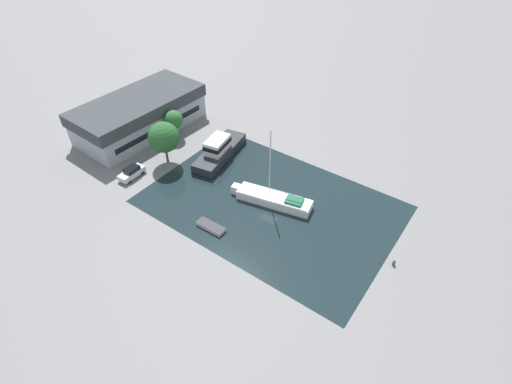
% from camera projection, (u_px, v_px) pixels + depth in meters
% --- Properties ---
extents(ground_plane, '(440.00, 440.00, 0.00)m').
position_uv_depth(ground_plane, '(271.00, 204.00, 57.04)').
color(ground_plane, slate).
extents(water_canal, '(23.48, 34.64, 0.01)m').
position_uv_depth(water_canal, '(271.00, 204.00, 57.04)').
color(water_canal, '#19282D').
rests_on(water_canal, ground).
extents(warehouse_building, '(23.26, 11.79, 6.14)m').
position_uv_depth(warehouse_building, '(140.00, 114.00, 70.50)').
color(warehouse_building, '#99A8B2').
rests_on(warehouse_building, ground).
extents(quay_tree_near_building, '(3.27, 3.27, 5.09)m').
position_uv_depth(quay_tree_near_building, '(173.00, 120.00, 68.36)').
color(quay_tree_near_building, brown).
rests_on(quay_tree_near_building, ground).
extents(quay_tree_by_water, '(4.84, 4.84, 7.16)m').
position_uv_depth(quay_tree_by_water, '(164.00, 137.00, 61.77)').
color(quay_tree_by_water, brown).
rests_on(quay_tree_by_water, ground).
extents(parked_car, '(4.31, 1.91, 1.71)m').
position_uv_depth(parked_car, '(132.00, 172.00, 61.34)').
color(parked_car, silver).
rests_on(parked_car, ground).
extents(sailboat_moored, '(4.90, 12.12, 11.94)m').
position_uv_depth(sailboat_moored, '(273.00, 199.00, 56.79)').
color(sailboat_moored, white).
rests_on(sailboat_moored, water_canal).
extents(motor_cruiser, '(12.48, 5.92, 3.81)m').
position_uv_depth(motor_cruiser, '(219.00, 150.00, 64.97)').
color(motor_cruiser, '#23282D').
rests_on(motor_cruiser, water_canal).
extents(small_dinghy, '(1.59, 4.20, 0.50)m').
position_uv_depth(small_dinghy, '(211.00, 227.00, 53.25)').
color(small_dinghy, silver).
rests_on(small_dinghy, water_canal).
extents(mooring_bollard, '(0.39, 0.39, 0.79)m').
position_uv_depth(mooring_bollard, '(394.00, 263.00, 48.37)').
color(mooring_bollard, '#47474C').
rests_on(mooring_bollard, ground).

